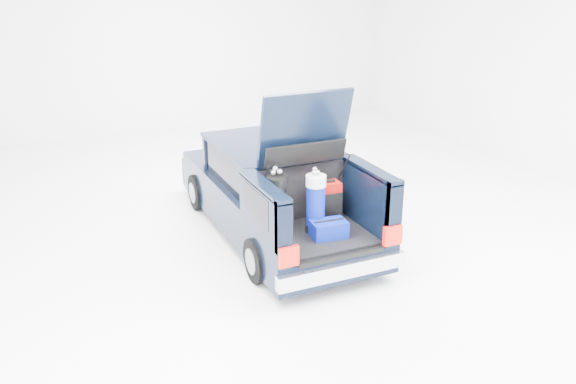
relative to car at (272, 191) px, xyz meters
name	(u,v)px	position (x,y,z in m)	size (l,w,h in m)	color
ground	(275,232)	(0.00, -0.11, -0.67)	(14.00, 14.00, 0.00)	white
car	(272,191)	(0.00, 0.00, 0.00)	(1.87, 4.65, 2.47)	black
red_suitcase	(326,203)	(0.28, -1.28, 0.22)	(0.39, 0.26, 0.62)	#7F0804
black_golf_bag	(277,205)	(-0.50, -1.36, 0.35)	(0.35, 0.40, 0.93)	black
blue_golf_bag	(316,203)	(0.00, -1.51, 0.34)	(0.35, 0.35, 0.91)	black
blue_duffel	(329,229)	(0.09, -1.73, 0.04)	(0.50, 0.35, 0.25)	navy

